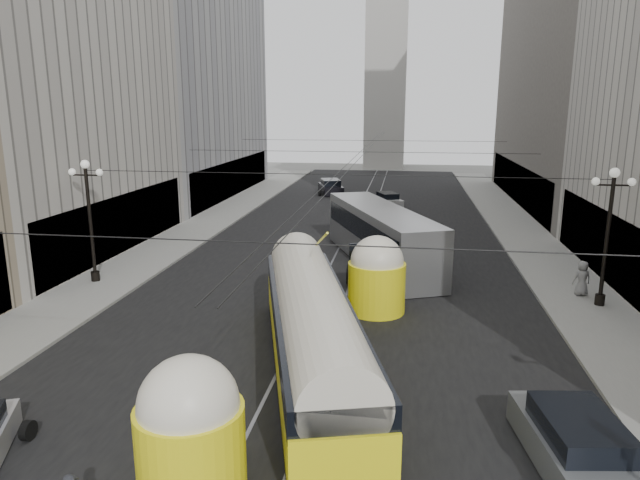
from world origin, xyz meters
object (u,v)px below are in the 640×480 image
(streetcar, at_px, (313,327))
(city_bus, at_px, (381,234))
(pedestrian_crossing_b, at_px, (311,422))
(pedestrian_sidewalk_right, at_px, (582,278))
(sedan_grey, at_px, (578,447))

(streetcar, distance_m, city_bus, 14.99)
(city_bus, bearing_deg, pedestrian_crossing_b, -92.84)
(streetcar, distance_m, pedestrian_sidewalk_right, 15.37)
(streetcar, height_order, sedan_grey, streetcar)
(sedan_grey, xyz_separation_m, pedestrian_sidewalk_right, (4.07, 14.37, 0.31))
(streetcar, distance_m, sedan_grey, 8.78)
(streetcar, relative_size, sedan_grey, 3.08)
(pedestrian_crossing_b, bearing_deg, city_bus, -176.36)
(streetcar, bearing_deg, pedestrian_sidewalk_right, 40.74)
(city_bus, height_order, sedan_grey, city_bus)
(sedan_grey, height_order, pedestrian_crossing_b, pedestrian_crossing_b)
(city_bus, relative_size, pedestrian_crossing_b, 8.19)
(city_bus, relative_size, pedestrian_sidewalk_right, 7.91)
(sedan_grey, relative_size, pedestrian_sidewalk_right, 2.99)
(streetcar, relative_size, pedestrian_sidewalk_right, 9.21)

